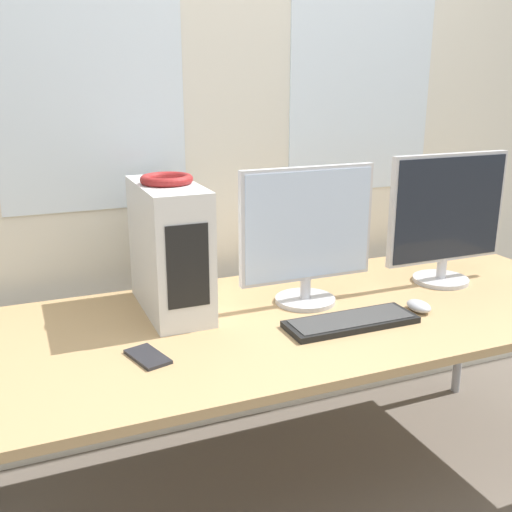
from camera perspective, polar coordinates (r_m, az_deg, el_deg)
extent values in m
cube|color=beige|center=(2.40, -1.98, 13.90)|extent=(8.00, 0.06, 2.70)
cube|color=silver|center=(2.24, -15.99, 20.79)|extent=(0.66, 0.01, 1.30)
cube|color=silver|center=(2.62, 10.35, 20.46)|extent=(0.66, 0.01, 1.30)
cube|color=tan|center=(2.02, 4.06, -5.89)|extent=(2.26, 0.90, 0.03)
cylinder|color=#99999E|center=(3.00, 19.01, -6.35)|extent=(0.04, 0.04, 0.68)
cube|color=silver|center=(2.00, -8.23, 0.73)|extent=(0.19, 0.43, 0.43)
cube|color=black|center=(1.80, -6.50, -1.01)|extent=(0.13, 0.00, 0.26)
torus|color=maroon|center=(1.95, -8.51, 7.24)|extent=(0.17, 0.17, 0.03)
cylinder|color=#B7B7BC|center=(2.11, 4.70, -4.18)|extent=(0.21, 0.21, 0.02)
cylinder|color=#B7B7BC|center=(2.10, 4.74, -2.92)|extent=(0.04, 0.04, 0.08)
cube|color=#B7B7BC|center=(2.03, 4.89, 3.04)|extent=(0.49, 0.03, 0.39)
cube|color=silver|center=(2.02, 5.09, 2.94)|extent=(0.46, 0.00, 0.37)
cylinder|color=#B7B7BC|center=(2.42, 17.17, -2.15)|extent=(0.21, 0.21, 0.02)
cylinder|color=#B7B7BC|center=(2.41, 17.27, -1.04)|extent=(0.04, 0.04, 0.08)
cube|color=#B7B7BC|center=(2.35, 17.75, 4.37)|extent=(0.50, 0.03, 0.41)
cube|color=black|center=(2.34, 18.00, 4.29)|extent=(0.48, 0.00, 0.38)
cube|color=black|center=(1.94, 9.03, -6.23)|extent=(0.43, 0.15, 0.02)
cube|color=#383838|center=(1.94, 9.05, -5.91)|extent=(0.40, 0.13, 0.00)
ellipsoid|color=#B2B2B7|center=(2.10, 15.24, -4.62)|extent=(0.07, 0.10, 0.04)
cube|color=#232328|center=(1.73, -10.27, -9.41)|extent=(0.11, 0.16, 0.01)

